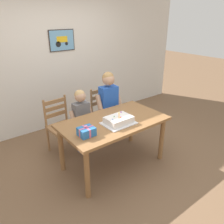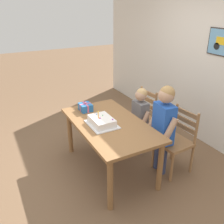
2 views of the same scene
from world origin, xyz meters
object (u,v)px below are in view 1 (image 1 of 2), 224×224
(dining_table, at_px, (113,127))
(child_older, at_px, (109,101))
(chair_right, at_px, (105,113))
(child_younger, at_px, (81,115))
(chair_left, at_px, (61,126))
(birthday_cake, at_px, (118,120))
(gift_box_red_large, at_px, (86,132))

(dining_table, xyz_separation_m, child_older, (0.37, 0.61, 0.13))
(dining_table, xyz_separation_m, chair_right, (0.44, 0.82, -0.18))
(child_younger, bearing_deg, chair_right, 18.36)
(chair_left, height_order, chair_right, same)
(birthday_cake, relative_size, chair_right, 0.48)
(chair_left, relative_size, child_older, 0.72)
(birthday_cake, xyz_separation_m, chair_right, (0.44, 0.93, -0.33))
(chair_left, bearing_deg, child_older, -14.01)
(chair_left, distance_m, child_older, 0.90)
(birthday_cake, distance_m, child_older, 0.82)
(gift_box_red_large, relative_size, chair_left, 0.22)
(gift_box_red_large, xyz_separation_m, chair_left, (0.09, 0.94, -0.33))
(chair_right, bearing_deg, child_younger, -161.64)
(dining_table, bearing_deg, gift_box_red_large, -166.36)
(birthday_cake, bearing_deg, chair_right, 64.72)
(dining_table, bearing_deg, chair_left, 118.53)
(birthday_cake, relative_size, chair_left, 0.48)
(dining_table, xyz_separation_m, birthday_cake, (-0.00, -0.12, 0.15))
(dining_table, distance_m, birthday_cake, 0.19)
(chair_right, bearing_deg, child_older, -107.47)
(child_younger, bearing_deg, birthday_cake, -76.68)
(chair_right, bearing_deg, dining_table, -118.23)
(dining_table, relative_size, chair_left, 1.66)
(dining_table, distance_m, gift_box_red_large, 0.57)
(gift_box_red_large, height_order, child_younger, child_younger)
(chair_right, distance_m, child_older, 0.38)
(child_younger, bearing_deg, chair_left, 142.80)
(dining_table, relative_size, child_younger, 1.41)
(gift_box_red_large, distance_m, chair_right, 1.39)
(chair_left, height_order, child_older, child_older)
(birthday_cake, bearing_deg, gift_box_red_large, -178.72)
(gift_box_red_large, bearing_deg, chair_left, 84.71)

